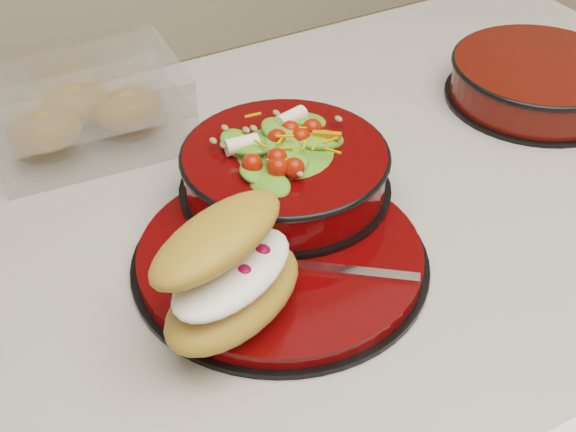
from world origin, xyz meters
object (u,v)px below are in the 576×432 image
dinner_plate (281,257)px  croissant (229,271)px  extra_bowl (538,79)px  fork (331,269)px  pastry_box (85,108)px  salad_bowl (285,163)px

dinner_plate → croissant: 0.11m
dinner_plate → extra_bowl: extra_bowl is taller
fork → pastry_box: (-0.12, 0.36, 0.02)m
salad_bowl → croissant: croissant is taller
dinner_plate → fork: 0.06m
salad_bowl → extra_bowl: bearing=5.5°
salad_bowl → pastry_box: 0.27m
extra_bowl → pastry_box: bearing=160.3°
fork → salad_bowl: bearing=28.0°
extra_bowl → fork: bearing=-157.9°
fork → pastry_box: bearing=56.4°
fork → pastry_box: size_ratio=0.56×
fork → pastry_box: pastry_box is taller
dinner_plate → salad_bowl: (0.05, 0.08, 0.05)m
pastry_box → extra_bowl: size_ratio=1.02×
croissant → fork: 0.11m
salad_bowl → croissant: size_ratio=1.27×
croissant → extra_bowl: (0.52, 0.17, -0.04)m
croissant → extra_bowl: 0.55m
pastry_box → dinner_plate: bearing=-69.1°
pastry_box → extra_bowl: pastry_box is taller
dinner_plate → salad_bowl: 0.11m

